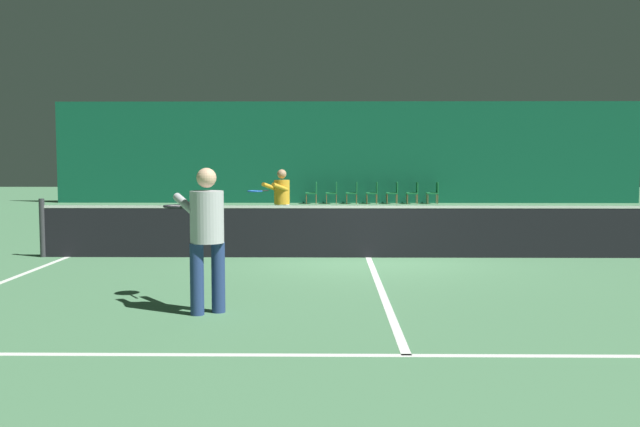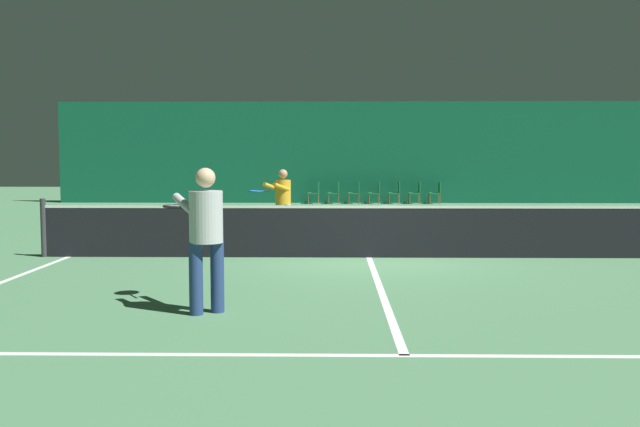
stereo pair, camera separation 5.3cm
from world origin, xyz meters
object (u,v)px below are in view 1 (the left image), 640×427
courtside_chair_3 (374,191)px  courtside_chair_1 (333,191)px  courtside_chair_2 (353,191)px  player_near (206,229)px  courtside_chair_6 (434,191)px  tennis_net (368,230)px  player_far (281,198)px  courtside_chair_4 (394,191)px  courtside_chair_5 (414,191)px  courtside_chair_0 (313,191)px

courtside_chair_3 → courtside_chair_1: bearing=-90.0°
courtside_chair_1 → courtside_chair_2: size_ratio=1.00×
player_near → courtside_chair_6: (5.52, 19.40, -0.51)m
tennis_net → courtside_chair_3: size_ratio=14.29×
player_far → courtside_chair_4: (3.62, 11.56, -0.42)m
courtside_chair_1 → courtside_chair_5: bearing=90.0°
player_near → courtside_chair_1: size_ratio=2.03×
courtside_chair_2 → courtside_chair_6: (3.13, 0.00, 0.00)m
courtside_chair_0 → courtside_chair_2: bearing=90.0°
tennis_net → courtside_chair_4: tennis_net is taller
courtside_chair_1 → courtside_chair_2: 0.78m
player_far → courtside_chair_5: bearing=-167.2°
courtside_chair_5 → courtside_chair_6: same height
courtside_chair_4 → courtside_chair_6: bearing=90.0°
courtside_chair_3 → courtside_chair_2: bearing=-90.0°
courtside_chair_0 → courtside_chair_5: (3.91, 0.00, 0.00)m
tennis_net → courtside_chair_0: bearing=95.1°
player_near → courtside_chair_0: size_ratio=2.03×
player_far → courtside_chair_0: 11.58m
courtside_chair_4 → courtside_chair_6: same height
player_near → player_far: 7.85m
courtside_chair_3 → courtside_chair_5: 1.56m
tennis_net → player_near: player_near is taller
player_near → tennis_net: bearing=-57.4°
tennis_net → courtside_chair_3: 14.81m
courtside_chair_2 → player_near: bearing=-7.0°
tennis_net → courtside_chair_0: tennis_net is taller
player_near → courtside_chair_4: bearing=-44.0°
player_far → courtside_chair_2: player_far is taller
tennis_net → courtside_chair_1: bearing=92.1°
player_near → courtside_chair_6: 20.18m
courtside_chair_0 → player_far: bearing=-2.4°
courtside_chair_0 → courtside_chair_3: bearing=90.0°
tennis_net → courtside_chair_4: 14.89m
courtside_chair_0 → courtside_chair_3: 2.35m
courtside_chair_5 → courtside_chair_6: bearing=90.0°
player_far → courtside_chair_1: (1.27, 11.56, -0.42)m
courtside_chair_1 → courtside_chair_5: same height
courtside_chair_5 → courtside_chair_2: bearing=-90.0°
tennis_net → courtside_chair_3: (1.02, 14.78, -0.03)m
courtside_chair_1 → courtside_chair_6: same height
courtside_chair_4 → courtside_chair_5: bearing=90.0°
tennis_net → courtside_chair_0: 14.84m
player_far → courtside_chair_3: bearing=-160.2°
courtside_chair_3 → courtside_chair_0: bearing=-90.0°
courtside_chair_1 → courtside_chair_4: 2.35m
courtside_chair_1 → courtside_chair_2: same height
tennis_net → player_far: (-1.81, 3.22, 0.39)m
tennis_net → courtside_chair_4: (1.80, 14.78, -0.03)m
courtside_chair_2 → courtside_chair_3: bearing=90.0°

